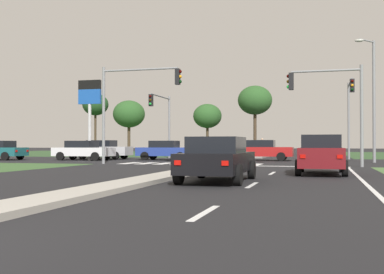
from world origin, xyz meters
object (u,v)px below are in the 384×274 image
traffic_signal_near_right (334,98)px  traffic_signal_far_right (350,105)px  car_silver_seventh (103,149)px  car_blue_fourth (166,150)px  fuel_price_totem (90,102)px  treeline_third (207,116)px  pedestrian_at_median (262,145)px  traffic_signal_far_left (162,114)px  car_white_fifth (83,150)px  car_maroon_third (321,154)px  treeline_second (129,114)px  car_black_sixth (218,159)px  car_grey_near (240,148)px  treeline_fourth (255,101)px  traffic_signal_near_left (131,96)px  car_red_eighth (262,150)px  treeline_near (95,105)px  street_lamp_second (372,94)px

traffic_signal_near_right → traffic_signal_far_right: bearing=82.8°
car_silver_seventh → traffic_signal_near_right: 20.04m
car_blue_fourth → fuel_price_totem: bearing=-67.2°
treeline_third → pedestrian_at_median: bearing=-63.1°
pedestrian_at_median → traffic_signal_far_left: bearing=-130.7°
traffic_signal_far_right → treeline_third: (-17.64, 26.58, 0.88)m
car_white_fifth → traffic_signal_far_right: 20.76m
car_maroon_third → car_blue_fourth: car_maroon_third is taller
treeline_second → treeline_third: bearing=13.9°
car_black_sixth → treeline_second: (-22.98, 47.09, 4.67)m
car_blue_fourth → traffic_signal_far_right: bearing=105.4°
traffic_signal_near_right → car_maroon_third: bearing=-95.4°
car_white_fifth → pedestrian_at_median: pedestrian_at_median is taller
car_silver_seventh → car_grey_near: bearing=140.7°
car_white_fifth → treeline_fourth: 34.35m
traffic_signal_near_left → treeline_second: bearing=113.0°
car_red_eighth → treeline_near: 41.13m
traffic_signal_near_left → street_lamp_second: street_lamp_second is taller
car_red_eighth → car_white_fifth: bearing=-77.9°
traffic_signal_near_right → car_blue_fourth: bearing=147.9°
car_black_sixth → traffic_signal_near_right: size_ratio=0.82×
car_black_sixth → fuel_price_totem: 22.19m
car_red_eighth → traffic_signal_far_left: traffic_signal_far_left is taller
car_white_fifth → fuel_price_totem: bearing=67.3°
car_silver_seventh → traffic_signal_far_right: bearing=98.6°
car_maroon_third → street_lamp_second: size_ratio=0.55×
car_black_sixth → street_lamp_second: 19.73m
fuel_price_totem → treeline_second: bearing=107.5°
street_lamp_second → treeline_fourth: size_ratio=0.88×
car_white_fifth → treeline_second: bearing=-163.6°
traffic_signal_near_right → car_white_fifth: bearing=162.6°
car_blue_fourth → treeline_third: size_ratio=0.65×
car_red_eighth → car_black_sixth: bearing=2.8°
traffic_signal_near_right → fuel_price_totem: size_ratio=0.91×
traffic_signal_near_left → traffic_signal_near_right: traffic_signal_near_left is taller
car_silver_seventh → traffic_signal_far_right: size_ratio=0.74×
car_silver_seventh → treeline_near: (-15.40, 29.16, 6.29)m
treeline_third → car_grey_near: bearing=-67.1°
treeline_second → treeline_fourth: treeline_fourth is taller
car_silver_seventh → traffic_signal_far_right: traffic_signal_far_right is taller
car_red_eighth → car_silver_seventh: bearing=-89.8°
car_maroon_third → traffic_signal_far_left: 22.61m
car_grey_near → traffic_signal_near_left: (-3.40, -19.92, 3.37)m
fuel_price_totem → treeline_third: (1.33, 32.59, 0.70)m
street_lamp_second → pedestrian_at_median: bearing=126.8°
traffic_signal_near_right → treeline_second: treeline_second is taller
treeline_second → pedestrian_at_median: bearing=-39.6°
car_maroon_third → car_white_fifth: 21.57m
treeline_second → traffic_signal_near_left: bearing=-67.0°
car_blue_fourth → traffic_signal_far_left: traffic_signal_far_left is taller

